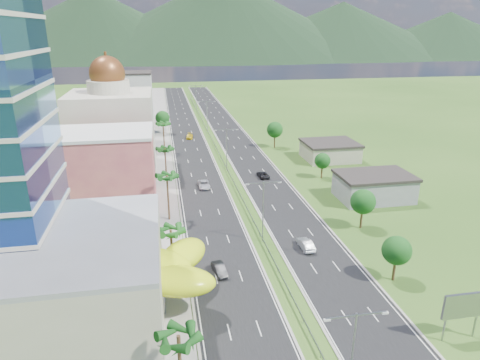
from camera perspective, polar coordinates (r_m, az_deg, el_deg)
ground at (r=66.01m, az=5.06°, el=-12.15°), size 500.00×500.00×0.00m
road_left at (r=148.32m, az=-7.04°, el=5.85°), size 11.00×260.00×0.04m
road_right at (r=149.90m, az=-1.28°, el=6.14°), size 11.00×260.00×0.04m
sidewalk_left at (r=148.08m, az=-10.72°, el=5.65°), size 7.00×260.00×0.12m
median_guardrail at (r=131.43m, az=-3.25°, el=4.47°), size 0.10×216.06×0.76m
streetlight_median_a at (r=43.14m, az=14.77°, el=-21.36°), size 6.04×0.25×11.00m
streetlight_median_b at (r=71.53m, az=3.11°, el=-3.42°), size 6.04×0.25×11.00m
streetlight_median_c at (r=108.80m, az=-1.80°, el=4.65°), size 6.04×0.25×11.00m
streetlight_median_d at (r=152.40m, az=-4.42°, el=8.89°), size 6.04×0.25×11.00m
streetlight_median_e at (r=196.62m, az=-5.89°, el=11.23°), size 6.04×0.25×11.00m
mall_podium at (r=58.39m, az=-25.66°, el=-12.48°), size 30.00×24.00×11.00m
lime_canopy at (r=58.22m, az=-13.43°, el=-11.61°), size 18.00×15.00×7.40m
pink_shophouse at (r=90.97m, az=-17.71°, el=1.23°), size 20.00×15.00×15.00m
domed_building at (r=112.11m, az=-16.63°, el=6.72°), size 20.00×20.00×28.70m
midrise_grey at (r=137.07m, az=-15.11°, el=7.63°), size 16.00×15.00×16.00m
midrise_beige at (r=158.90m, az=-14.54°, el=8.68°), size 16.00×15.00×13.00m
midrise_white at (r=181.17m, az=-14.19°, el=10.77°), size 16.00×15.00×18.00m
billboard at (r=57.24m, az=27.65°, el=-14.77°), size 5.20×0.35×6.20m
shed_near at (r=95.84m, az=17.41°, el=-0.99°), size 15.00×10.00×5.00m
shed_far at (r=122.57m, az=11.88°, el=3.74°), size 14.00×12.00×4.40m
palm_tree_a at (r=41.54m, az=-8.19°, el=-20.39°), size 3.60×3.60×9.10m
palm_tree_b at (r=62.37m, az=-9.21°, el=-6.93°), size 3.60×3.60×8.10m
palm_tree_c at (r=80.34m, az=-9.71°, el=0.27°), size 3.60×3.60×9.60m
palm_tree_d at (r=102.62m, az=-9.98°, el=3.91°), size 3.60×3.60×8.60m
palm_tree_e at (r=126.75m, az=-10.21°, el=7.21°), size 3.60×3.60×9.40m
leafy_tree_lfar at (r=151.79m, az=-10.29°, el=8.15°), size 4.90×4.90×8.05m
leafy_tree_ra at (r=65.55m, az=20.17°, el=-8.83°), size 4.20×4.20×6.90m
leafy_tree_rb at (r=80.17m, az=16.09°, el=-2.81°), size 4.55×4.55×7.47m
leafy_tree_rc at (r=105.71m, az=10.94°, el=2.52°), size 3.85×3.85×6.33m
leafy_tree_rd at (r=131.75m, az=4.67°, el=6.70°), size 4.90×4.90×8.05m
mountain_ridge at (r=510.85m, az=-2.01°, el=15.56°), size 860.00×140.00×90.00m
car_dark_left at (r=65.10m, az=-2.76°, el=-11.79°), size 2.21×4.59×1.45m
car_silver_mid_left at (r=98.79m, az=-4.84°, el=-0.58°), size 2.57×5.46×1.51m
car_yellow_far_left at (r=144.61m, az=-6.74°, el=5.82°), size 2.70×5.23×1.45m
car_silver_right at (r=72.54m, az=8.75°, el=-8.45°), size 1.82×4.94×1.61m
car_dark_far_right at (r=105.46m, az=3.07°, el=0.74°), size 2.58×5.10×1.38m
motorcycle at (r=72.98m, az=-6.62°, el=-8.35°), size 0.63×1.87×1.18m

